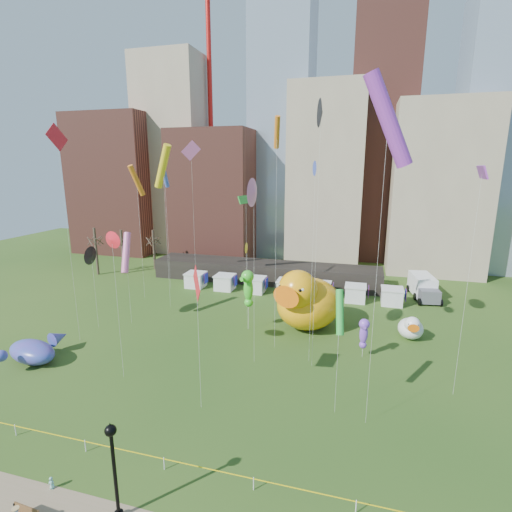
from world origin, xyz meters
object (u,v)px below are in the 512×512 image
(big_duck, at_px, (307,301))
(box_truck, at_px, (423,287))
(small_duck, at_px, (411,328))
(seahorse_purple, at_px, (364,331))
(toddler, at_px, (51,483))
(lamppost, at_px, (114,461))
(whale_inflatable, at_px, (34,350))
(seahorse_green, at_px, (248,285))

(big_duck, height_order, box_truck, big_duck)
(small_duck, bearing_deg, seahorse_purple, -131.75)
(toddler, bearing_deg, small_duck, 42.74)
(lamppost, relative_size, toddler, 7.66)
(small_duck, height_order, lamppost, lamppost)
(whale_inflatable, distance_m, toddler, 18.53)
(seahorse_green, bearing_deg, small_duck, 29.43)
(big_duck, relative_size, seahorse_green, 1.50)
(whale_inflatable, xyz_separation_m, lamppost, (18.77, -13.09, 2.54))
(whale_inflatable, bearing_deg, seahorse_purple, 29.19)
(seahorse_green, height_order, whale_inflatable, seahorse_green)
(seahorse_green, relative_size, lamppost, 1.22)
(seahorse_green, distance_m, lamppost, 26.22)
(big_duck, distance_m, whale_inflatable, 29.41)
(big_duck, xyz_separation_m, small_duck, (11.83, 0.38, -2.20))
(small_duck, distance_m, box_truck, 15.92)
(seahorse_green, bearing_deg, whale_inflatable, -123.16)
(big_duck, relative_size, toddler, 13.98)
(box_truck, bearing_deg, whale_inflatable, -150.66)
(lamppost, bearing_deg, seahorse_purple, 60.40)
(seahorse_purple, bearing_deg, lamppost, -120.83)
(box_truck, bearing_deg, seahorse_purple, -119.94)
(big_duck, distance_m, toddler, 30.13)
(box_truck, height_order, toddler, box_truck)
(big_duck, relative_size, seahorse_purple, 2.62)
(seahorse_green, distance_m, toddler, 26.50)
(small_duck, bearing_deg, whale_inflatable, -157.83)
(seahorse_green, distance_m, seahorse_purple, 13.90)
(big_duck, bearing_deg, lamppost, -81.09)
(small_duck, distance_m, seahorse_purple, 8.07)
(whale_inflatable, height_order, box_truck, box_truck)
(seahorse_green, xyz_separation_m, box_truck, (21.67, 18.12, -3.88))
(whale_inflatable, bearing_deg, toddler, -30.15)
(small_duck, xyz_separation_m, seahorse_purple, (-5.19, -5.98, 1.54))
(small_duck, bearing_deg, toddler, -130.32)
(big_duck, distance_m, small_duck, 12.04)
(box_truck, bearing_deg, big_duck, -141.93)
(whale_inflatable, xyz_separation_m, box_truck, (40.14, 31.18, 0.50))
(seahorse_purple, distance_m, toddler, 28.63)
(small_duck, height_order, toddler, small_duck)
(small_duck, relative_size, seahorse_purple, 0.90)
(big_duck, relative_size, whale_inflatable, 1.51)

